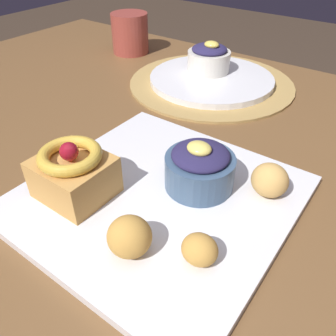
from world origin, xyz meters
TOP-DOWN VIEW (x-y plane):
  - dining_table at (0.00, 0.00)m, footprint 1.56×0.98m
  - woven_placemat at (-0.16, 0.28)m, footprint 0.34×0.34m
  - front_plate at (-0.03, -0.07)m, footprint 0.31×0.31m
  - cake_slice at (-0.11, -0.13)m, footprint 0.09×0.08m
  - berry_ramekin at (-0.00, -0.03)m, footprint 0.09×0.09m
  - fritter_front at (-0.00, -0.16)m, footprint 0.05×0.05m
  - fritter_middle at (0.06, -0.13)m, footprint 0.04×0.03m
  - fritter_back at (0.08, 0.01)m, footprint 0.05×0.04m
  - back_plate at (-0.16, 0.28)m, footprint 0.26×0.26m
  - back_ramekin at (-0.18, 0.30)m, footprint 0.09×0.09m
  - coffee_mug at (-0.43, 0.33)m, footprint 0.09×0.09m

SIDE VIEW (x-z plane):
  - dining_table at x=0.00m, z-range 0.28..1.01m
  - woven_placemat at x=-0.16m, z-range 0.73..0.73m
  - front_plate at x=-0.03m, z-range 0.73..0.74m
  - back_plate at x=-0.16m, z-range 0.73..0.75m
  - fritter_middle at x=0.06m, z-range 0.74..0.77m
  - fritter_back at x=0.08m, z-range 0.74..0.78m
  - fritter_front at x=0.00m, z-range 0.74..0.78m
  - berry_ramekin at x=0.00m, z-range 0.74..0.80m
  - cake_slice at x=-0.11m, z-range 0.74..0.81m
  - back_ramekin at x=-0.18m, z-range 0.74..0.81m
  - coffee_mug at x=-0.43m, z-range 0.73..0.82m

